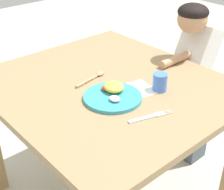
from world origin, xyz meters
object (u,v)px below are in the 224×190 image
at_px(plate, 113,95).
at_px(fork, 149,117).
at_px(drinking_cup, 160,82).
at_px(person, 193,83).
at_px(spoon, 94,77).

bearing_deg(plate, fork, 1.77).
distance_m(drinking_cup, person, 0.53).
height_order(plate, drinking_cup, drinking_cup).
bearing_deg(person, spoon, 76.90).
distance_m(plate, spoon, 0.20).
bearing_deg(fork, plate, 108.86).
bearing_deg(fork, drinking_cup, 48.99).
bearing_deg(person, drinking_cup, 106.46).
distance_m(plate, fork, 0.21).
distance_m(plate, drinking_cup, 0.22).
height_order(fork, person, person).
xyz_separation_m(plate, spoon, (-0.19, 0.05, -0.01)).
xyz_separation_m(fork, person, (-0.26, 0.66, -0.19)).
bearing_deg(spoon, fork, -106.62).
relative_size(spoon, person, 0.18).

